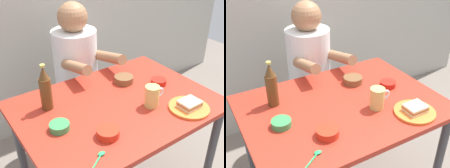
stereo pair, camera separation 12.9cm
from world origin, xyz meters
TOP-DOWN VIEW (x-y plane):
  - dining_table at (0.00, 0.00)m, footprint 1.10×0.80m
  - stool at (0.08, 0.63)m, footprint 0.34×0.34m
  - person_seated at (0.08, 0.62)m, footprint 0.33×0.56m
  - plate_orange at (0.28, -0.27)m, footprint 0.22×0.22m
  - sandwich at (0.28, -0.27)m, footprint 0.11×0.09m
  - beer_mug at (0.14, -0.13)m, footprint 0.13×0.08m
  - beer_bottle at (-0.34, 0.18)m, footprint 0.06×0.06m
  - sauce_bowl_chili at (-0.20, -0.20)m, footprint 0.11×0.11m
  - dip_bowl_green at (-0.36, -0.02)m, footprint 0.10×0.10m
  - condiment_bowl_brown at (0.18, 0.17)m, footprint 0.12×0.12m
  - sambal_bowl_red at (0.34, 0.02)m, footprint 0.10×0.10m
  - spoon at (-0.31, -0.30)m, footprint 0.11×0.08m

SIDE VIEW (x-z plane):
  - stool at x=0.08m, z-range 0.12..0.57m
  - dining_table at x=0.00m, z-range 0.28..1.02m
  - spoon at x=-0.31m, z-range 0.74..0.75m
  - plate_orange at x=0.28m, z-range 0.74..0.75m
  - sambal_bowl_red at x=0.34m, z-range 0.74..0.78m
  - dip_bowl_green at x=-0.36m, z-range 0.74..0.78m
  - sauce_bowl_chili at x=-0.20m, z-range 0.74..0.78m
  - condiment_bowl_brown at x=0.18m, z-range 0.74..0.78m
  - person_seated at x=0.08m, z-range 0.41..1.13m
  - sandwich at x=0.28m, z-range 0.75..0.79m
  - beer_mug at x=0.14m, z-range 0.74..0.86m
  - beer_bottle at x=-0.34m, z-range 0.73..0.99m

